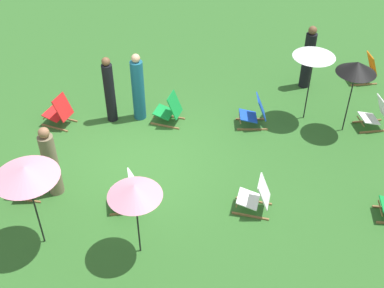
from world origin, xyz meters
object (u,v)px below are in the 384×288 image
(deckchair_3, at_px, (59,112))
(person_2, at_px, (308,58))
(person_1, at_px, (51,163))
(person_0, at_px, (109,91))
(deckchair_5, at_px, (376,114))
(umbrella_1, at_px, (135,191))
(deckchair_2, at_px, (365,69))
(umbrella_0, at_px, (357,68))
(deckchair_1, at_px, (169,110))
(deckchair_10, at_px, (256,197))
(deckchair_9, at_px, (129,192))
(person_3, at_px, (138,89))
(deckchair_0, at_px, (255,113))
(deckchair_6, at_px, (27,181))
(umbrella_2, at_px, (315,52))
(umbrella_3, at_px, (25,172))

(deckchair_3, xyz_separation_m, person_2, (-2.43, 6.21, 0.49))
(person_1, bearing_deg, person_0, 76.54)
(deckchair_3, xyz_separation_m, person_0, (-0.33, 1.24, 0.49))
(deckchair_5, height_order, umbrella_1, umbrella_1)
(deckchair_2, distance_m, umbrella_0, 2.92)
(deckchair_1, xyz_separation_m, deckchair_10, (2.85, 2.14, 0.00))
(umbrella_1, bearing_deg, deckchair_9, -159.72)
(umbrella_0, xyz_separation_m, person_3, (-0.05, -5.09, -0.91))
(umbrella_0, height_order, person_1, umbrella_0)
(deckchair_3, relative_size, person_0, 0.49)
(person_2, bearing_deg, deckchair_9, -179.97)
(deckchair_5, bearing_deg, deckchair_10, -56.47)
(deckchair_0, relative_size, deckchair_9, 0.97)
(person_3, bearing_deg, umbrella_0, -45.89)
(deckchair_5, distance_m, deckchair_6, 8.31)
(deckchair_6, height_order, umbrella_2, umbrella_2)
(umbrella_3, height_order, person_1, umbrella_3)
(deckchair_6, relative_size, umbrella_2, 0.41)
(deckchair_6, bearing_deg, deckchair_5, 117.16)
(deckchair_5, height_order, deckchair_10, same)
(deckchair_6, bearing_deg, umbrella_3, 35.19)
(umbrella_2, distance_m, person_2, 1.86)
(deckchair_9, relative_size, umbrella_2, 0.43)
(deckchair_0, distance_m, deckchair_9, 3.98)
(deckchair_1, height_order, person_0, person_0)
(deckchair_5, bearing_deg, person_3, -101.88)
(deckchair_0, height_order, umbrella_0, umbrella_0)
(deckchair_10, height_order, person_3, person_3)
(umbrella_0, relative_size, person_1, 1.14)
(deckchair_0, bearing_deg, person_1, -61.99)
(deckchair_3, xyz_separation_m, umbrella_0, (-0.44, 7.01, 1.40))
(deckchair_6, distance_m, deckchair_10, 4.75)
(deckchair_9, relative_size, umbrella_3, 0.45)
(deckchair_9, height_order, deckchair_10, same)
(person_3, bearing_deg, deckchair_2, -23.84)
(umbrella_2, height_order, person_1, umbrella_2)
(umbrella_3, bearing_deg, deckchair_0, 136.18)
(person_1, xyz_separation_m, person_2, (-4.78, 5.58, 0.06))
(deckchair_1, bearing_deg, deckchair_2, 128.30)
(deckchair_0, xyz_separation_m, deckchair_2, (-2.40, 3.09, 0.00))
(deckchair_10, bearing_deg, umbrella_3, -63.98)
(deckchair_3, bearing_deg, deckchair_5, 110.92)
(deckchair_3, relative_size, person_3, 0.48)
(umbrella_2, relative_size, person_2, 1.12)
(deckchair_6, relative_size, umbrella_3, 0.44)
(deckchair_2, distance_m, umbrella_2, 3.07)
(person_1, distance_m, person_2, 7.35)
(deckchair_3, height_order, deckchair_9, same)
(deckchair_9, height_order, umbrella_3, umbrella_3)
(deckchair_2, bearing_deg, umbrella_0, -32.23)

